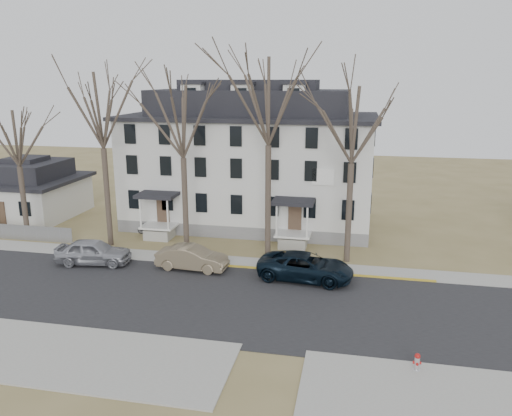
% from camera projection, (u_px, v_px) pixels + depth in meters
% --- Properties ---
extents(ground, '(120.00, 120.00, 0.00)m').
position_uv_depth(ground, '(216.00, 317.00, 26.15)').
color(ground, olive).
rests_on(ground, ground).
extents(main_road, '(120.00, 10.00, 0.04)m').
position_uv_depth(main_road, '(226.00, 301.00, 28.04)').
color(main_road, '#27272A').
rests_on(main_road, ground).
extents(far_sidewalk, '(120.00, 2.00, 0.08)m').
position_uv_depth(far_sidewalk, '(248.00, 263.00, 33.73)').
color(far_sidewalk, '#A09F97').
rests_on(far_sidewalk, ground).
extents(near_sidewalk_right, '(14.00, 5.00, 0.08)m').
position_uv_depth(near_sidewalk_right, '(482.00, 405.00, 19.10)').
color(near_sidewalk_right, '#A09F97').
rests_on(near_sidewalk_right, ground).
extents(near_sidewalk_left, '(20.00, 5.00, 0.08)m').
position_uv_depth(near_sidewalk_left, '(19.00, 350.00, 22.94)').
color(near_sidewalk_left, '#A09F97').
rests_on(near_sidewalk_left, ground).
extents(yellow_curb, '(14.00, 0.25, 0.06)m').
position_uv_depth(yellow_curb, '(322.00, 274.00, 31.92)').
color(yellow_curb, gold).
rests_on(yellow_curb, ground).
extents(boarding_house, '(20.80, 12.36, 12.05)m').
position_uv_depth(boarding_house, '(250.00, 161.00, 42.21)').
color(boarding_house, slate).
rests_on(boarding_house, ground).
extents(small_house, '(8.70, 8.70, 5.00)m').
position_uv_depth(small_house, '(29.00, 192.00, 44.98)').
color(small_house, silver).
rests_on(small_house, ground).
extents(tree_far_left, '(8.40, 8.40, 13.72)m').
position_uv_depth(tree_far_left, '(100.00, 105.00, 34.96)').
color(tree_far_left, '#473B31').
rests_on(tree_far_left, ground).
extents(tree_mid_left, '(7.80, 7.80, 12.74)m').
position_uv_depth(tree_mid_left, '(182.00, 117.00, 33.99)').
color(tree_mid_left, '#473B31').
rests_on(tree_mid_left, ground).
extents(tree_center, '(9.00, 9.00, 14.70)m').
position_uv_depth(tree_center, '(269.00, 95.00, 32.47)').
color(tree_center, '#473B31').
rests_on(tree_center, ground).
extents(tree_mid_right, '(7.80, 7.80, 12.74)m').
position_uv_depth(tree_mid_right, '(353.00, 119.00, 31.78)').
color(tree_mid_right, '#473B31').
rests_on(tree_mid_right, ground).
extents(tree_bungalow, '(6.60, 6.60, 10.78)m').
position_uv_depth(tree_bungalow, '(16.00, 135.00, 36.86)').
color(tree_bungalow, '#473B31').
rests_on(tree_bungalow, ground).
extents(car_silver, '(5.19, 2.63, 1.69)m').
position_uv_depth(car_silver, '(93.00, 252.00, 33.41)').
color(car_silver, '#9B9DA4').
rests_on(car_silver, ground).
extents(car_tan, '(4.76, 1.88, 1.54)m').
position_uv_depth(car_tan, '(192.00, 258.00, 32.50)').
color(car_tan, '#796A51').
rests_on(car_tan, ground).
extents(car_navy, '(6.12, 3.26, 1.64)m').
position_uv_depth(car_navy, '(306.00, 267.00, 30.84)').
color(car_navy, black).
rests_on(car_navy, ground).
extents(bicycle_left, '(2.03, 1.33, 1.01)m').
position_uv_depth(bicycle_left, '(151.00, 230.00, 39.60)').
color(bicycle_left, black).
rests_on(bicycle_left, ground).
extents(bicycle_right, '(1.56, 0.59, 0.92)m').
position_uv_depth(bicycle_right, '(146.00, 229.00, 39.79)').
color(bicycle_right, black).
rests_on(bicycle_right, ground).
extents(fire_hydrant, '(0.35, 0.33, 0.85)m').
position_uv_depth(fire_hydrant, '(417.00, 362.00, 21.20)').
color(fire_hydrant, '#B7B7BA').
rests_on(fire_hydrant, ground).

